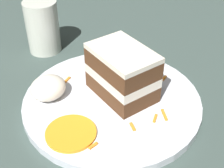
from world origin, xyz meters
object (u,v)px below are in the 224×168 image
Objects in this scene: orange_garnish at (71,133)px; cream_dollop at (48,88)px; cake_slice at (122,73)px; plate at (112,101)px; drinking_glass at (43,30)px.

cream_dollop is at bearing -108.66° from orange_garnish.
plate is at bearing 3.92° from cake_slice.
drinking_glass reaches higher than orange_garnish.
cream_dollop is 0.56× the size of drinking_glass.
drinking_glass reaches higher than plate.
cream_dollop is 0.10m from orange_garnish.
plate is 0.11m from cream_dollop.
drinking_glass is (-0.13, -0.24, 0.03)m from orange_garnish.
orange_garnish is at bearing 61.12° from drinking_glass.
plate is 3.94× the size of orange_garnish.
drinking_glass reaches higher than cake_slice.
orange_garnish is (0.03, 0.09, -0.02)m from cream_dollop.
orange_garnish is 0.70× the size of drinking_glass.
orange_garnish reaches higher than plate.
drinking_glass is at bearing -82.08° from cake_slice.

